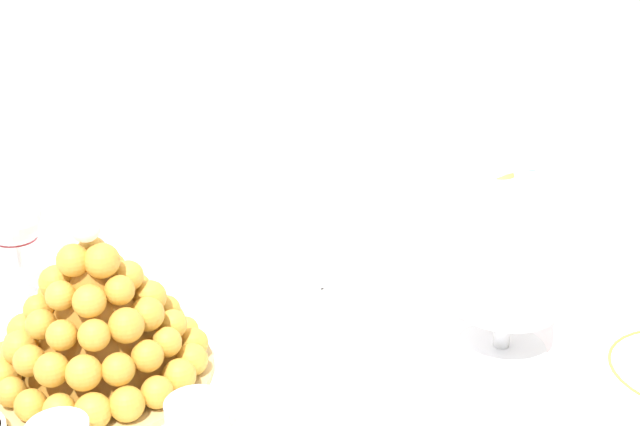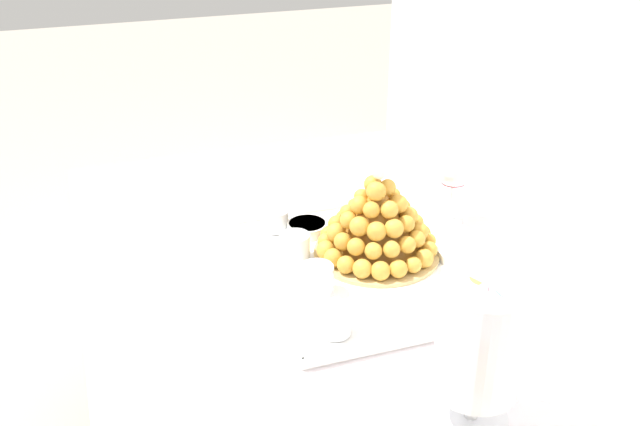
# 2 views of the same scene
# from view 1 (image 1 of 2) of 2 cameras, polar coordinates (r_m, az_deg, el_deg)

# --- Properties ---
(serving_tray) EXTENTS (0.53, 0.37, 0.02)m
(serving_tray) POSITION_cam_1_polar(r_m,az_deg,el_deg) (0.96, -12.58, -12.71)
(serving_tray) COLOR white
(serving_tray) RESTS_ON buffet_table
(croquembouche) EXTENTS (0.26, 0.26, 0.20)m
(croquembouche) POSITION_cam_1_polar(r_m,az_deg,el_deg) (0.98, -14.94, -6.92)
(croquembouche) COLOR tan
(croquembouche) RESTS_ON serving_tray
(dessert_cup_mid_right) EXTENTS (0.06, 0.06, 0.05)m
(dessert_cup_mid_right) POSITION_cam_1_polar(r_m,az_deg,el_deg) (0.88, 0.37, -13.59)
(dessert_cup_mid_right) COLOR silver
(dessert_cup_mid_right) RESTS_ON serving_tray
(macaron_goblet) EXTENTS (0.12, 0.12, 0.24)m
(macaron_goblet) POSITION_cam_1_polar(r_m,az_deg,el_deg) (1.01, 12.80, -2.14)
(macaron_goblet) COLOR white
(macaron_goblet) RESTS_ON buffet_table
(wine_glass) EXTENTS (0.07, 0.07, 0.16)m
(wine_glass) POSITION_cam_1_polar(r_m,az_deg,el_deg) (1.18, -20.04, -0.71)
(wine_glass) COLOR silver
(wine_glass) RESTS_ON buffet_table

